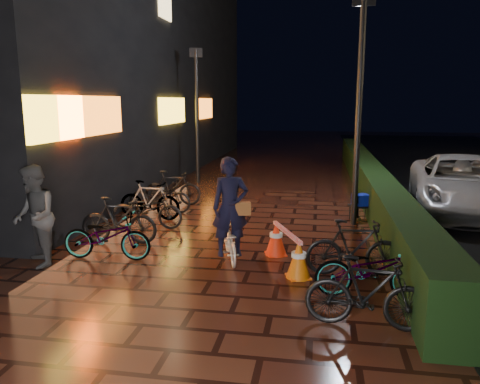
% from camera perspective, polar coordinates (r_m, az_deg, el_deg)
% --- Properties ---
extents(ground, '(80.00, 80.00, 0.00)m').
position_cam_1_polar(ground, '(7.91, -3.61, -10.78)').
color(ground, '#381911').
rests_on(ground, ground).
extents(hedge, '(0.70, 20.00, 1.00)m').
position_cam_1_polar(hedge, '(15.42, 15.41, 1.55)').
color(hedge, black).
rests_on(hedge, ground).
extents(bystander_person, '(1.10, 1.13, 1.84)m').
position_cam_1_polar(bystander_person, '(9.08, -23.78, -2.74)').
color(bystander_person, '#555557').
rests_on(bystander_person, ground).
extents(van, '(3.23, 5.74, 1.51)m').
position_cam_1_polar(van, '(13.64, 25.63, 0.78)').
color(van, '#B5B5BA').
rests_on(van, ground).
extents(storefront_block, '(12.09, 22.00, 9.00)m').
position_cam_1_polar(storefront_block, '(21.80, -22.08, 14.37)').
color(storefront_block, black).
rests_on(storefront_block, ground).
extents(lamp_post_hedge, '(0.51, 0.14, 5.36)m').
position_cam_1_polar(lamp_post_hedge, '(11.32, 14.33, 10.78)').
color(lamp_post_hedge, black).
rests_on(lamp_post_hedge, ground).
extents(lamp_post_sf, '(0.45, 0.20, 4.75)m').
position_cam_1_polar(lamp_post_sf, '(16.97, -5.28, 9.90)').
color(lamp_post_sf, black).
rests_on(lamp_post_sf, ground).
extents(cyclist, '(0.87, 1.44, 1.95)m').
position_cam_1_polar(cyclist, '(8.64, -1.22, -3.79)').
color(cyclist, silver).
rests_on(cyclist, ground).
extents(traffic_barrier, '(0.96, 1.60, 0.66)m').
position_cam_1_polar(traffic_barrier, '(8.54, 5.69, -6.79)').
color(traffic_barrier, orange).
rests_on(traffic_barrier, ground).
extents(cart_assembly, '(0.60, 0.64, 0.96)m').
position_cam_1_polar(cart_assembly, '(11.96, 14.43, -1.12)').
color(cart_assembly, black).
rests_on(cart_assembly, ground).
extents(parked_bikes_storefront, '(1.99, 5.34, 0.98)m').
position_cam_1_polar(parked_bikes_storefront, '(11.35, -11.49, -1.76)').
color(parked_bikes_storefront, black).
rests_on(parked_bikes_storefront, ground).
extents(parked_bikes_hedge, '(1.89, 2.50, 0.98)m').
position_cam_1_polar(parked_bikes_hedge, '(7.34, 14.93, -8.95)').
color(parked_bikes_hedge, black).
rests_on(parked_bikes_hedge, ground).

